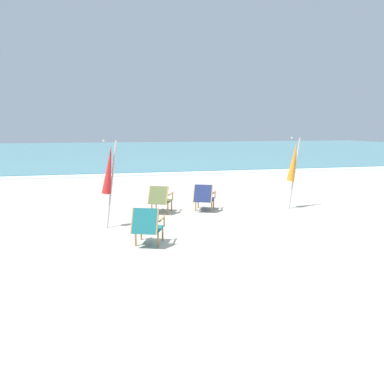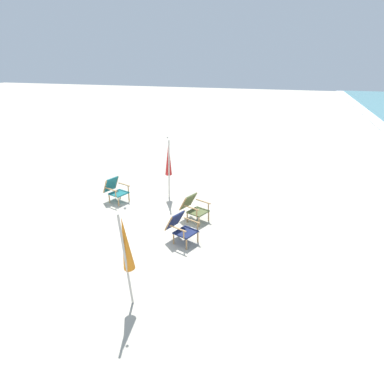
{
  "view_description": "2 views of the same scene",
  "coord_description": "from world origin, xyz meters",
  "px_view_note": "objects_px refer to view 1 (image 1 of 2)",
  "views": [
    {
      "loc": [
        -2.56,
        -8.59,
        2.38
      ],
      "look_at": [
        -0.28,
        1.33,
        0.62
      ],
      "focal_mm": 35.0,
      "sensor_mm": 36.0,
      "label": 1
    },
    {
      "loc": [
        7.68,
        3.95,
        4.65
      ],
      "look_at": [
        -1.2,
        1.57,
        0.86
      ],
      "focal_mm": 32.0,
      "sensor_mm": 36.0,
      "label": 2
    }
  ],
  "objects_px": {
    "beach_chair_far_center": "(160,198)",
    "umbrella_furled_orange": "(293,162)",
    "beach_chair_front_left": "(147,225)",
    "umbrella_furled_red": "(109,170)",
    "beach_chair_back_left": "(204,197)"
  },
  "relations": [
    {
      "from": "beach_chair_far_center",
      "to": "umbrella_furled_orange",
      "type": "height_order",
      "value": "umbrella_furled_orange"
    },
    {
      "from": "beach_chair_far_center",
      "to": "umbrella_furled_orange",
      "type": "distance_m",
      "value": 4.03
    },
    {
      "from": "umbrella_furled_orange",
      "to": "beach_chair_front_left",
      "type": "bearing_deg",
      "value": -150.38
    },
    {
      "from": "beach_chair_front_left",
      "to": "umbrella_furled_red",
      "type": "relative_size",
      "value": 0.41
    },
    {
      "from": "beach_chair_far_center",
      "to": "umbrella_furled_red",
      "type": "distance_m",
      "value": 2.06
    },
    {
      "from": "beach_chair_front_left",
      "to": "beach_chair_back_left",
      "type": "bearing_deg",
      "value": 55.75
    },
    {
      "from": "umbrella_furled_orange",
      "to": "umbrella_furled_red",
      "type": "xyz_separation_m",
      "value": [
        -5.28,
        -0.95,
        -0.01
      ]
    },
    {
      "from": "beach_chair_back_left",
      "to": "umbrella_furled_orange",
      "type": "height_order",
      "value": "umbrella_furled_orange"
    },
    {
      "from": "beach_chair_front_left",
      "to": "umbrella_furled_red",
      "type": "height_order",
      "value": "umbrella_furled_red"
    },
    {
      "from": "umbrella_furled_red",
      "to": "beach_chair_far_center",
      "type": "bearing_deg",
      "value": 41.28
    },
    {
      "from": "beach_chair_front_left",
      "to": "beach_chair_back_left",
      "type": "relative_size",
      "value": 0.94
    },
    {
      "from": "beach_chair_front_left",
      "to": "umbrella_furled_orange",
      "type": "xyz_separation_m",
      "value": [
        4.58,
        2.6,
        0.96
      ]
    },
    {
      "from": "beach_chair_back_left",
      "to": "umbrella_furled_red",
      "type": "height_order",
      "value": "umbrella_furled_red"
    },
    {
      "from": "beach_chair_front_left",
      "to": "umbrella_furled_orange",
      "type": "relative_size",
      "value": 0.41
    },
    {
      "from": "beach_chair_front_left",
      "to": "umbrella_furled_orange",
      "type": "distance_m",
      "value": 5.35
    }
  ]
}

